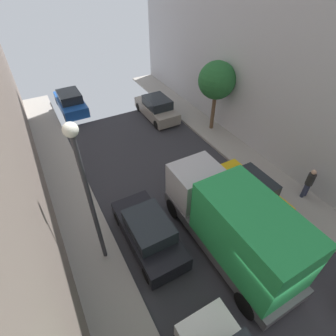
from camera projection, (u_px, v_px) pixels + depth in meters
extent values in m
plane|color=#2D2D33|center=(270.00, 304.00, 9.48)|extent=(32.00, 32.00, 0.00)
cylinder|color=black|center=(225.00, 321.00, 8.74)|extent=(0.22, 0.64, 0.64)
cube|color=black|center=(148.00, 234.00, 11.15)|extent=(1.76, 4.20, 0.76)
cube|color=#1E2328|center=(149.00, 226.00, 10.60)|extent=(1.56, 2.10, 0.64)
cylinder|color=black|center=(119.00, 219.00, 12.05)|extent=(0.22, 0.64, 0.64)
cylinder|color=black|center=(149.00, 207.00, 12.63)|extent=(0.22, 0.64, 0.64)
cylinder|color=black|center=(148.00, 275.00, 9.97)|extent=(0.22, 0.64, 0.64)
cylinder|color=black|center=(183.00, 257.00, 10.55)|extent=(0.22, 0.64, 0.64)
cube|color=#194799|center=(71.00, 104.00, 20.45)|extent=(1.76, 4.20, 0.76)
cube|color=#1E2328|center=(69.00, 96.00, 19.90)|extent=(1.56, 2.10, 0.64)
cylinder|color=black|center=(58.00, 101.00, 21.34)|extent=(0.22, 0.64, 0.64)
cylinder|color=black|center=(77.00, 97.00, 21.92)|extent=(0.22, 0.64, 0.64)
cylinder|color=black|center=(66.00, 118.00, 19.27)|extent=(0.22, 0.64, 0.64)
cylinder|color=black|center=(87.00, 113.00, 19.85)|extent=(0.22, 0.64, 0.64)
cube|color=gold|center=(247.00, 192.00, 13.04)|extent=(1.76, 4.20, 0.76)
cube|color=#1E2328|center=(252.00, 184.00, 12.49)|extent=(1.56, 2.10, 0.64)
cylinder|color=black|center=(215.00, 182.00, 13.93)|extent=(0.22, 0.64, 0.64)
cylinder|color=black|center=(238.00, 173.00, 14.51)|extent=(0.22, 0.64, 0.64)
cylinder|color=black|center=(257.00, 223.00, 11.86)|extent=(0.22, 0.64, 0.64)
cylinder|color=black|center=(281.00, 210.00, 12.44)|extent=(0.22, 0.64, 0.64)
cube|color=gray|center=(157.00, 110.00, 19.67)|extent=(1.76, 4.20, 0.76)
cube|color=#1E2328|center=(157.00, 102.00, 19.12)|extent=(1.56, 2.10, 0.64)
cylinder|color=black|center=(139.00, 107.00, 20.56)|extent=(0.22, 0.64, 0.64)
cylinder|color=black|center=(157.00, 103.00, 21.14)|extent=(0.22, 0.64, 0.64)
cylinder|color=black|center=(157.00, 125.00, 18.49)|extent=(0.22, 0.64, 0.64)
cylinder|color=black|center=(176.00, 119.00, 19.07)|extent=(0.22, 0.64, 0.64)
cube|color=#4C4C51|center=(226.00, 237.00, 10.81)|extent=(2.20, 6.60, 0.50)
cube|color=#B7B7BC|center=(196.00, 183.00, 11.71)|extent=(2.10, 1.80, 1.70)
cube|color=green|center=(250.00, 233.00, 9.21)|extent=(2.24, 4.20, 2.40)
cylinder|color=black|center=(174.00, 208.00, 12.35)|extent=(0.30, 0.96, 0.96)
cylinder|color=black|center=(208.00, 193.00, 13.08)|extent=(0.30, 0.96, 0.96)
cylinder|color=black|center=(247.00, 304.00, 9.01)|extent=(0.30, 0.96, 0.96)
cylinder|color=black|center=(287.00, 278.00, 9.74)|extent=(0.30, 0.96, 0.96)
cylinder|color=#2D334C|center=(304.00, 191.00, 13.11)|extent=(0.18, 0.18, 0.82)
cylinder|color=#2D334C|center=(307.00, 189.00, 13.19)|extent=(0.18, 0.18, 0.82)
cylinder|color=#262626|center=(311.00, 179.00, 12.68)|extent=(0.36, 0.36, 0.64)
sphere|color=tan|center=(314.00, 172.00, 12.39)|extent=(0.24, 0.24, 0.24)
cylinder|color=brown|center=(213.00, 111.00, 17.69)|extent=(0.25, 0.25, 2.54)
sphere|color=#23602D|center=(217.00, 80.00, 16.31)|extent=(2.36, 2.36, 2.36)
cylinder|color=#333338|center=(92.00, 208.00, 8.96)|extent=(0.16, 0.16, 5.82)
sphere|color=white|center=(70.00, 130.00, 6.94)|extent=(0.44, 0.44, 0.44)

